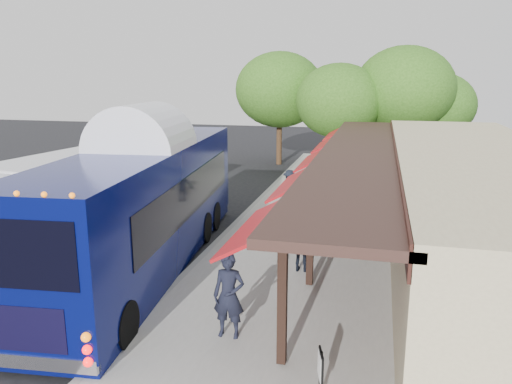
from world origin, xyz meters
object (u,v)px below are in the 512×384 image
Objects in this scene: ped_b at (317,210)px; ped_c at (302,246)px; coach_bus at (145,199)px; sign_board at (321,369)px; ped_d at (289,187)px; city_bus at (104,179)px; ped_a at (229,296)px.

ped_b reaches higher than ped_c.
ped_c is at bearing -1.38° from coach_bus.
sign_board is (6.12, -5.70, -1.33)m from coach_bus.
ped_b reaches higher than ped_d.
city_bus reaches higher than ped_b.
sign_board is at bearing -40.98° from ped_a.
ped_a is at bearing -50.43° from coach_bus.
city_bus is 5.72× the size of ped_a.
city_bus is 7.21× the size of ped_c.
coach_bus reaches higher than city_bus.
ped_a is 1.92× the size of sign_board.
city_bus is 5.88× the size of ped_b.
coach_bus reaches higher than ped_d.
city_bus is 10.98× the size of sign_board.
ped_c is (0.99, 4.19, -0.20)m from ped_a.
coach_bus is at bearing 3.19° from ped_c.
ped_d is (-1.77, 7.65, 0.03)m from ped_c.
coach_bus is at bearing -40.98° from city_bus.
ped_c reaches higher than sign_board.
coach_bus is 7.96× the size of ped_d.
ped_d is (-0.78, 11.84, -0.17)m from ped_a.
ped_b is 9.75m from sign_board.
ped_d is 1.58× the size of sign_board.
ped_b is at bearing 33.53° from coach_bus.
city_bus reaches higher than ped_a.
coach_bus reaches higher than ped_c.
city_bus is at bearing -2.34° from ped_b.
sign_board is at bearing -37.88° from city_bus.
ped_a is 4.31m from ped_c.
coach_bus is at bearing 134.00° from ped_a.
city_bus reaches higher than ped_d.
city_bus is 9.20m from ped_b.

